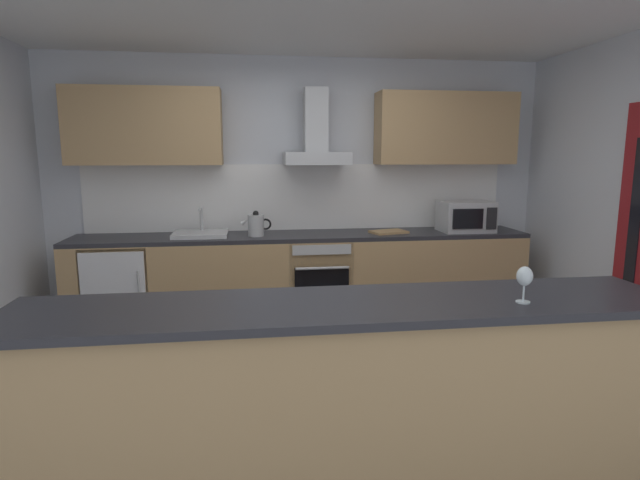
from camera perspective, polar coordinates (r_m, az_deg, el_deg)
name	(u,v)px	position (r m, az deg, el deg)	size (l,w,h in m)	color
ground	(329,402)	(3.63, 1.01, -17.75)	(5.94, 4.89, 0.02)	slate
wall_back	(299,190)	(5.23, -2.32, 5.66)	(5.94, 0.12, 2.60)	silver
backsplash_tile	(300,197)	(5.16, -2.24, 4.83)	(4.20, 0.02, 0.66)	white
counter_back	(304,279)	(4.99, -1.84, -4.43)	(4.34, 0.60, 0.90)	tan
counter_island	(349,394)	(2.64, 3.32, -16.84)	(3.25, 0.64, 0.95)	tan
upper_cabinets	(301,128)	(5.00, -2.11, 12.47)	(4.29, 0.32, 0.70)	tan
oven	(318,279)	(4.98, -0.25, -4.34)	(0.60, 0.62, 0.80)	slate
refrigerator	(122,289)	(5.09, -21.36, -5.11)	(0.58, 0.60, 0.85)	white
microwave	(466,216)	(5.24, 16.04, 2.56)	(0.50, 0.38, 0.30)	#B7BABC
sink	(201,233)	(4.88, -13.24, 0.73)	(0.50, 0.40, 0.26)	silver
kettle	(256,225)	(4.80, -7.18, 1.70)	(0.29, 0.15, 0.24)	#B7BABC
range_hood	(316,141)	(4.96, -0.46, 11.08)	(0.62, 0.45, 0.72)	#B7BABC
wine_glass	(525,278)	(2.62, 21.97, -3.94)	(0.08, 0.08, 0.18)	silver
chopping_board	(389,232)	(5.00, 7.71, 0.91)	(0.34, 0.22, 0.02)	tan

